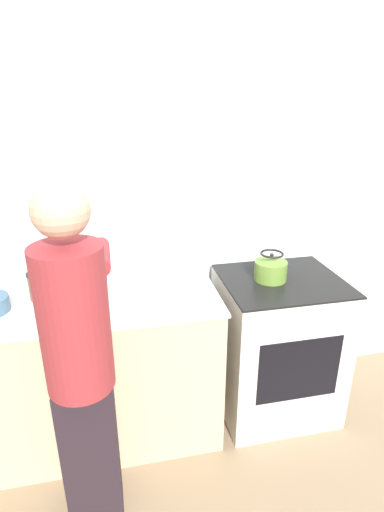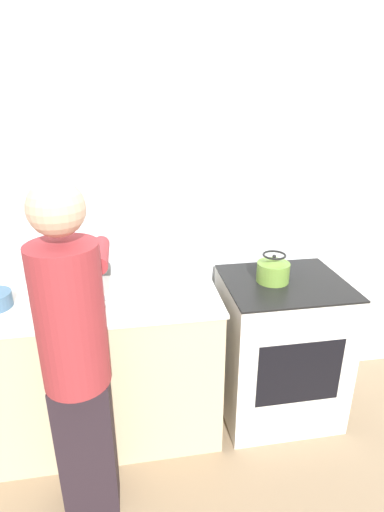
# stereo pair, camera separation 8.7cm
# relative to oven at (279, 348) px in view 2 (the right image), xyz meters

# --- Properties ---
(ground_plane) EXTENTS (12.00, 12.00, 0.00)m
(ground_plane) POSITION_rel_oven_xyz_m (-0.75, -0.31, -0.46)
(ground_plane) COLOR #997F60
(wall_back) EXTENTS (8.00, 0.05, 2.60)m
(wall_back) POSITION_rel_oven_xyz_m (-0.75, 0.37, 0.84)
(wall_back) COLOR silver
(wall_back) RESTS_ON ground_plane
(counter) EXTENTS (1.45, 0.59, 0.92)m
(counter) POSITION_rel_oven_xyz_m (-1.15, -0.02, -0.00)
(counter) COLOR #C6B28E
(counter) RESTS_ON ground_plane
(oven) EXTENTS (0.71, 0.62, 0.92)m
(oven) POSITION_rel_oven_xyz_m (0.00, 0.00, 0.00)
(oven) COLOR silver
(oven) RESTS_ON ground_plane
(person) EXTENTS (0.32, 0.57, 1.66)m
(person) POSITION_rel_oven_xyz_m (-1.15, -0.49, 0.46)
(person) COLOR black
(person) RESTS_ON ground_plane
(cutting_board) EXTENTS (0.34, 0.23, 0.02)m
(cutting_board) POSITION_rel_oven_xyz_m (-1.11, -0.02, 0.46)
(cutting_board) COLOR silver
(cutting_board) RESTS_ON counter
(knife) EXTENTS (0.23, 0.13, 0.01)m
(knife) POSITION_rel_oven_xyz_m (-1.10, -0.04, 0.48)
(knife) COLOR silver
(knife) RESTS_ON cutting_board
(kettle) EXTENTS (0.19, 0.19, 0.17)m
(kettle) POSITION_rel_oven_xyz_m (-0.07, 0.02, 0.53)
(kettle) COLOR olive
(kettle) RESTS_ON oven
(canister_jar) EXTENTS (0.12, 0.12, 0.15)m
(canister_jar) POSITION_rel_oven_xyz_m (-1.37, 0.07, 0.53)
(canister_jar) COLOR #756047
(canister_jar) RESTS_ON counter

